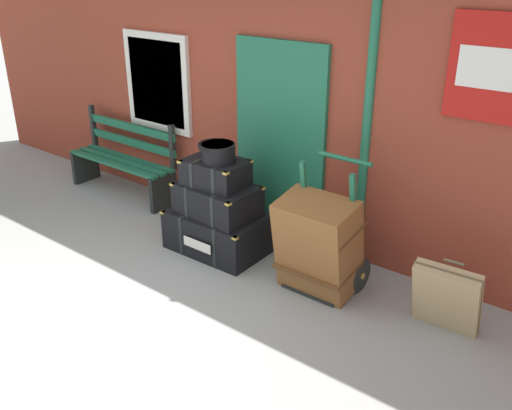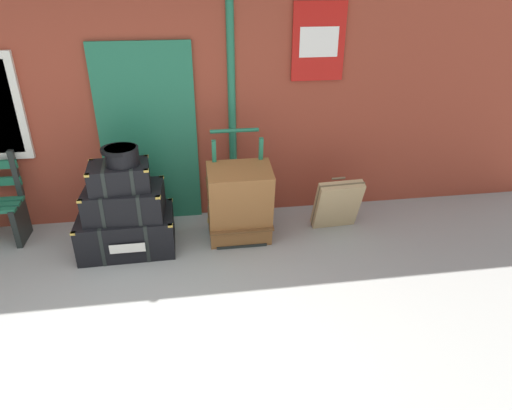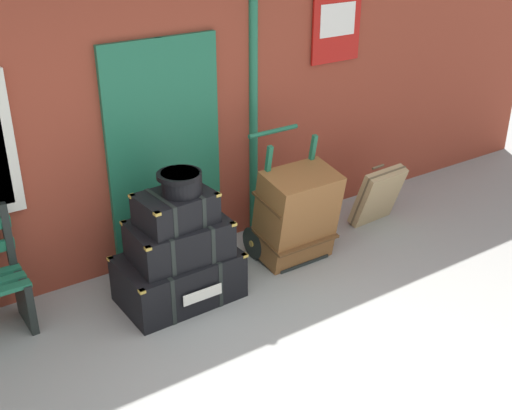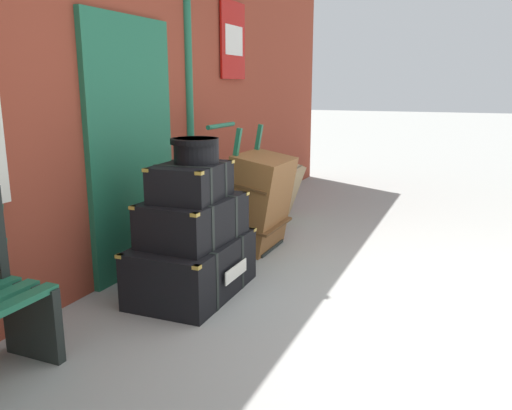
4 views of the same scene
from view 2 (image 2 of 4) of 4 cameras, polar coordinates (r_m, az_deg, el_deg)
name	(u,v)px [view 2 (image 2 of 4)]	position (r m, az deg, el deg)	size (l,w,h in m)	color
ground_plane	(133,364)	(3.84, -15.29, -18.78)	(60.00, 60.00, 0.00)	gray
brick_facade	(136,86)	(5.42, -14.95, 14.37)	(10.40, 0.35, 3.20)	brown
steamer_trunk_base	(127,232)	(5.12, -15.96, -3.26)	(1.02, 0.69, 0.43)	black
steamer_trunk_middle	(125,201)	(4.94, -16.28, 0.43)	(0.83, 0.58, 0.33)	black
steamer_trunk_top	(119,176)	(4.83, -16.89, 3.50)	(0.64, 0.49, 0.27)	black
round_hatbox	(122,155)	(4.72, -16.65, 6.10)	(0.37, 0.35, 0.18)	black
porters_trolley	(238,213)	(5.18, -2.27, -0.96)	(0.71, 0.57, 1.20)	black
large_brown_trunk	(240,204)	(4.94, -2.08, 0.15)	(0.70, 0.58, 0.94)	brown
suitcase_charcoal	(337,204)	(5.34, 10.21, 0.07)	(0.55, 0.36, 0.65)	tan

